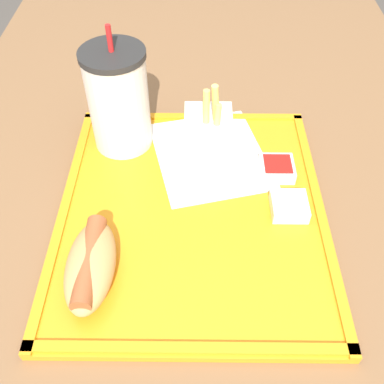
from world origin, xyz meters
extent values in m
cube|color=brown|center=(0.00, 0.00, 0.38)|extent=(1.39, 0.80, 0.77)
cube|color=orange|center=(0.00, 0.01, 0.77)|extent=(0.39, 0.34, 0.01)
cube|color=orange|center=(0.00, -0.16, 0.78)|extent=(0.39, 0.01, 0.00)
cube|color=orange|center=(0.00, 0.17, 0.78)|extent=(0.39, 0.01, 0.00)
cube|color=orange|center=(-0.19, 0.01, 0.78)|extent=(0.01, 0.34, 0.00)
cube|color=orange|center=(0.19, 0.01, 0.78)|extent=(0.01, 0.34, 0.00)
cube|color=white|center=(0.10, -0.02, 0.78)|extent=(0.21, 0.19, 0.00)
cylinder|color=silver|center=(0.14, 0.11, 0.85)|extent=(0.08, 0.08, 0.14)
cylinder|color=#262626|center=(0.14, 0.11, 0.92)|extent=(0.09, 0.09, 0.01)
cylinder|color=red|center=(0.14, 0.11, 0.94)|extent=(0.01, 0.01, 0.03)
ellipsoid|color=tan|center=(-0.10, 0.12, 0.80)|extent=(0.12, 0.06, 0.04)
cylinder|color=#9E512D|center=(-0.10, 0.12, 0.81)|extent=(0.11, 0.02, 0.02)
cube|color=silver|center=(0.11, -0.01, 0.81)|extent=(0.08, 0.07, 0.06)
cylinder|color=#EACC60|center=(0.11, -0.02, 0.85)|extent=(0.02, 0.02, 0.09)
cylinder|color=#EACC60|center=(0.11, -0.01, 0.85)|extent=(0.01, 0.01, 0.08)
cylinder|color=#EACC60|center=(0.10, -0.02, 0.83)|extent=(0.02, 0.02, 0.07)
cube|color=silver|center=(0.00, -0.12, 0.79)|extent=(0.05, 0.05, 0.02)
cube|color=white|center=(0.00, -0.12, 0.80)|extent=(0.04, 0.04, 0.00)
cube|color=silver|center=(0.07, -0.11, 0.79)|extent=(0.05, 0.05, 0.02)
cube|color=#B21914|center=(0.07, -0.11, 0.80)|extent=(0.04, 0.04, 0.00)
camera|label=1|loc=(-0.38, 0.01, 1.22)|focal=42.00mm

